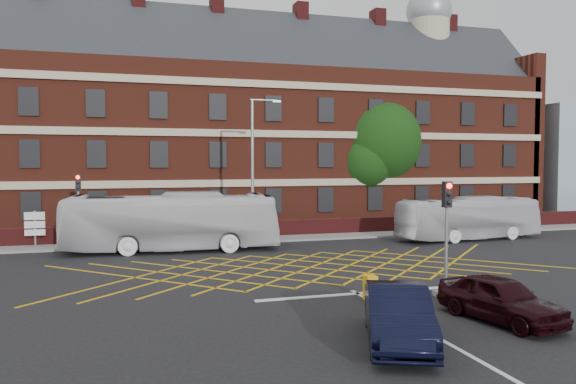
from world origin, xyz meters
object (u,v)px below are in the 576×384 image
object	(u,v)px
car_navy	(398,315)
bus_right	(469,218)
car_maroon	(500,299)
utility_cabinet	(370,288)
traffic_light_near	(446,249)
traffic_light_far	(79,218)
street_lamp	(254,195)
deciduous_tree	(376,148)
direction_signs	(35,225)
bus_left	(172,222)

from	to	relation	value
car_navy	bus_right	bearing A→B (deg)	72.83
car_maroon	utility_cabinet	xyz separation A→B (m)	(-2.71, 3.70, -0.28)
car_navy	traffic_light_near	xyz separation A→B (m)	(4.23, 4.31, 0.98)
traffic_light_far	street_lamp	world-z (taller)	street_lamp
utility_cabinet	traffic_light_far	bearing A→B (deg)	124.76
deciduous_tree	traffic_light_near	distance (m)	24.73
car_navy	traffic_light_far	size ratio (longest dim) A/B	1.12
car_maroon	traffic_light_far	xyz separation A→B (m)	(-13.63, 19.44, 1.04)
deciduous_tree	traffic_light_far	size ratio (longest dim) A/B	2.39
deciduous_tree	traffic_light_near	xyz separation A→B (m)	(-8.13, -22.95, -4.36)
car_navy	traffic_light_near	distance (m)	6.12
bus_right	deciduous_tree	bearing A→B (deg)	5.06
traffic_light_far	deciduous_tree	bearing A→B (deg)	17.32
bus_right	traffic_light_near	bearing A→B (deg)	137.63
car_maroon	deciduous_tree	bearing A→B (deg)	61.04
street_lamp	car_maroon	bearing A→B (deg)	-78.58
car_maroon	traffic_light_near	xyz separation A→B (m)	(0.16, 3.32, 1.04)
car_navy	direction_signs	xyz separation A→B (m)	(-11.98, 21.12, 0.59)
car_navy	direction_signs	bearing A→B (deg)	141.70
car_maroon	utility_cabinet	bearing A→B (deg)	114.75
car_navy	direction_signs	distance (m)	24.29
bus_right	car_navy	distance (m)	22.32
direction_signs	utility_cabinet	bearing A→B (deg)	-50.92
car_navy	deciduous_tree	world-z (taller)	deciduous_tree
bus_right	utility_cabinet	world-z (taller)	bus_right
utility_cabinet	bus_left	bearing A→B (deg)	113.87
bus_right	direction_signs	bearing A→B (deg)	76.60
car_navy	traffic_light_far	bearing A→B (deg)	137.21
deciduous_tree	bus_right	bearing A→B (deg)	-79.95
bus_right	street_lamp	bearing A→B (deg)	77.38
bus_left	car_navy	distance (m)	18.59
traffic_light_far	bus_left	bearing A→B (deg)	-25.65
bus_left	bus_right	xyz separation A→B (m)	(18.66, -0.75, -0.27)
direction_signs	utility_cabinet	distance (m)	21.18
bus_right	car_maroon	distance (m)	19.14
car_maroon	traffic_light_far	world-z (taller)	traffic_light_far
car_navy	street_lamp	size ratio (longest dim) A/B	0.55
bus_left	car_navy	bearing A→B (deg)	-160.55
car_navy	street_lamp	xyz separation A→B (m)	(0.42, 19.10, 2.21)
traffic_light_far	street_lamp	bearing A→B (deg)	-7.58
bus_right	traffic_light_near	xyz separation A→B (m)	(-9.90, -12.95, 0.39)
bus_left	traffic_light_near	xyz separation A→B (m)	(8.77, -13.70, 0.12)
bus_left	utility_cabinet	bearing A→B (deg)	-150.80
street_lamp	deciduous_tree	bearing A→B (deg)	34.35
bus_right	direction_signs	distance (m)	26.39
car_navy	traffic_light_far	distance (m)	22.57
car_maroon	traffic_light_far	distance (m)	23.76
car_maroon	direction_signs	world-z (taller)	direction_signs
traffic_light_far	direction_signs	distance (m)	2.55
traffic_light_near	traffic_light_far	bearing A→B (deg)	130.55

